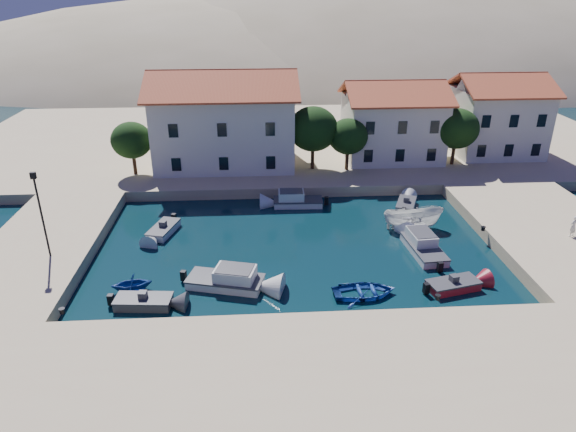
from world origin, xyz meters
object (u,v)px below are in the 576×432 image
object	(u,v)px
building_left	(224,117)
building_right	(497,113)
cabin_cruiser_south	(225,280)
cabin_cruiser_east	(424,247)
rowboat_south	(364,295)
lamppost	(40,207)
pedestrian	(573,226)
boat_east	(412,228)
building_mid	(393,119)

from	to	relation	value
building_left	building_right	xyz separation A→B (m)	(30.00, 2.00, -0.46)
building_left	cabin_cruiser_south	xyz separation A→B (m)	(0.93, -23.20, -5.46)
cabin_cruiser_east	building_right	bearing A→B (deg)	-38.55
rowboat_south	lamppost	bearing A→B (deg)	73.48
pedestrian	rowboat_south	bearing A→B (deg)	-8.45
building_right	boat_east	world-z (taller)	building_right
cabin_cruiser_south	pedestrian	xyz separation A→B (m)	(26.05, 3.82, 1.35)
cabin_cruiser_south	boat_east	xyz separation A→B (m)	(15.07, 8.03, -0.48)
building_mid	cabin_cruiser_east	xyz separation A→B (m)	(-2.36, -20.46, -4.75)
building_mid	cabin_cruiser_south	xyz separation A→B (m)	(-17.07, -24.20, -4.75)
building_left	building_mid	distance (m)	18.04
cabin_cruiser_south	pedestrian	world-z (taller)	pedestrian
building_right	building_mid	bearing A→B (deg)	-175.24
lamppost	building_mid	bearing A→B (deg)	35.45
building_mid	rowboat_south	size ratio (longest dim) A/B	2.54
building_right	boat_east	distance (m)	22.81
building_right	lamppost	distance (m)	46.98
building_left	boat_east	world-z (taller)	building_left
pedestrian	building_mid	bearing A→B (deg)	-92.69
building_mid	rowboat_south	distance (m)	27.61
building_right	cabin_cruiser_east	bearing A→B (deg)	-123.80
rowboat_south	cabin_cruiser_east	world-z (taller)	cabin_cruiser_east
lamppost	boat_east	xyz separation A→B (m)	(27.51, 4.83, -4.75)
building_mid	boat_east	world-z (taller)	building_mid
lamppost	boat_east	bearing A→B (deg)	9.96
building_left	building_right	world-z (taller)	building_left
building_left	cabin_cruiser_south	size ratio (longest dim) A/B	2.70
lamppost	rowboat_south	bearing A→B (deg)	-12.85
building_right	cabin_cruiser_east	xyz separation A→B (m)	(-14.36, -21.46, -5.00)
building_mid	building_right	distance (m)	12.04
cabin_cruiser_south	cabin_cruiser_east	world-z (taller)	same
building_mid	cabin_cruiser_south	bearing A→B (deg)	-125.19
cabin_cruiser_south	boat_east	size ratio (longest dim) A/B	1.09
lamppost	building_left	bearing A→B (deg)	60.10
building_right	cabin_cruiser_south	xyz separation A→B (m)	(-29.07, -25.20, -5.00)
building_right	pedestrian	world-z (taller)	building_right
building_left	cabin_cruiser_east	size ratio (longest dim) A/B	2.86
cabin_cruiser_east	pedestrian	xyz separation A→B (m)	(11.34, 0.08, 1.35)
building_left	cabin_cruiser_east	distance (m)	25.55
cabin_cruiser_south	rowboat_south	world-z (taller)	cabin_cruiser_south
lamppost	rowboat_south	size ratio (longest dim) A/B	1.51
cabin_cruiser_east	boat_east	world-z (taller)	cabin_cruiser_east
building_mid	rowboat_south	xyz separation A→B (m)	(-8.00, -25.90, -5.22)
building_left	lamppost	xyz separation A→B (m)	(-11.50, -20.00, -1.18)
building_left	rowboat_south	bearing A→B (deg)	-68.12
building_mid	building_left	bearing A→B (deg)	-176.82
boat_east	building_right	bearing A→B (deg)	-40.29
building_right	boat_east	bearing A→B (deg)	-129.18
building_left	building_mid	world-z (taller)	building_left
cabin_cruiser_east	boat_east	size ratio (longest dim) A/B	1.03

